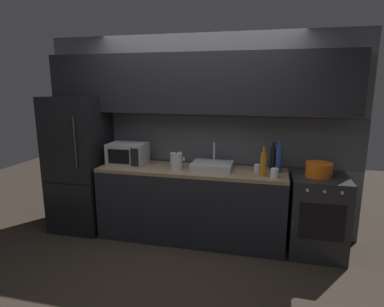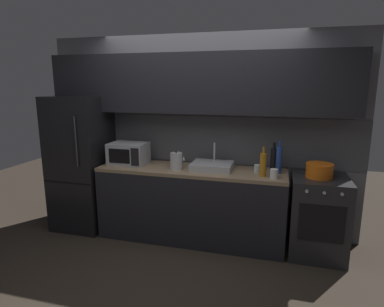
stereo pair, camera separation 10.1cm
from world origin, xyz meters
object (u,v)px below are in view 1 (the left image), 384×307
(wine_bottle_blue, at_px, (279,159))
(microwave, at_px, (128,154))
(kettle, at_px, (176,161))
(mug_clear, at_px, (257,168))
(refrigerator, at_px, (80,164))
(wine_bottle_dark, at_px, (273,158))
(oven_range, at_px, (317,215))
(mug_white, at_px, (274,173))
(cooking_pot, at_px, (319,170))
(wine_bottle_amber, at_px, (263,164))

(wine_bottle_blue, bearing_deg, microwave, -178.77)
(kettle, xyz_separation_m, mug_clear, (0.94, 0.10, -0.06))
(kettle, bearing_deg, refrigerator, 177.01)
(microwave, bearing_deg, wine_bottle_dark, 5.80)
(oven_range, distance_m, wine_bottle_blue, 0.76)
(mug_clear, bearing_deg, wine_bottle_blue, 6.36)
(microwave, height_order, mug_white, microwave)
(refrigerator, relative_size, kettle, 7.86)
(refrigerator, distance_m, cooking_pot, 2.95)
(oven_range, xyz_separation_m, mug_white, (-0.50, -0.16, 0.50))
(wine_bottle_blue, distance_m, cooking_pot, 0.44)
(wine_bottle_dark, bearing_deg, oven_range, -21.35)
(wine_bottle_dark, bearing_deg, microwave, -174.20)
(kettle, bearing_deg, mug_white, -4.79)
(oven_range, height_order, wine_bottle_dark, wine_bottle_dark)
(kettle, height_order, wine_bottle_blue, wine_bottle_blue)
(oven_range, height_order, wine_bottle_blue, wine_bottle_blue)
(wine_bottle_blue, xyz_separation_m, mug_clear, (-0.23, -0.03, -0.12))
(oven_range, xyz_separation_m, kettle, (-1.63, -0.07, 0.55))
(wine_bottle_blue, bearing_deg, oven_range, -7.44)
(wine_bottle_blue, xyz_separation_m, mug_white, (-0.04, -0.22, -0.11))
(cooking_pot, bearing_deg, wine_bottle_blue, 172.31)
(kettle, xyz_separation_m, mug_white, (1.13, -0.09, -0.05))
(wine_bottle_amber, xyz_separation_m, mug_clear, (-0.07, 0.15, -0.09))
(oven_range, distance_m, microwave, 2.36)
(wine_bottle_amber, height_order, mug_clear, wine_bottle_amber)
(oven_range, relative_size, wine_bottle_amber, 2.74)
(wine_bottle_dark, relative_size, mug_clear, 3.66)
(wine_bottle_amber, bearing_deg, kettle, 177.31)
(oven_range, xyz_separation_m, microwave, (-2.29, 0.02, 0.58))
(wine_bottle_dark, bearing_deg, mug_clear, -136.09)
(wine_bottle_dark, distance_m, wine_bottle_amber, 0.33)
(oven_range, xyz_separation_m, wine_bottle_amber, (-0.62, -0.12, 0.59))
(wine_bottle_blue, height_order, mug_clear, wine_bottle_blue)
(kettle, bearing_deg, microwave, 172.38)
(kettle, relative_size, wine_bottle_amber, 0.68)
(mug_clear, bearing_deg, refrigerator, -179.20)
(oven_range, distance_m, wine_bottle_dark, 0.80)
(oven_range, height_order, wine_bottle_amber, wine_bottle_amber)
(microwave, height_order, wine_bottle_blue, wine_bottle_blue)
(kettle, height_order, wine_bottle_dark, wine_bottle_dark)
(mug_white, bearing_deg, wine_bottle_amber, 158.59)
(mug_white, xyz_separation_m, mug_clear, (-0.19, 0.20, -0.01))
(microwave, bearing_deg, kettle, -7.62)
(refrigerator, bearing_deg, wine_bottle_dark, 4.63)
(kettle, distance_m, cooking_pot, 1.60)
(microwave, xyz_separation_m, wine_bottle_blue, (1.84, 0.04, 0.02))
(mug_white, bearing_deg, mug_clear, 133.80)
(refrigerator, bearing_deg, microwave, 1.55)
(oven_range, bearing_deg, microwave, 179.51)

